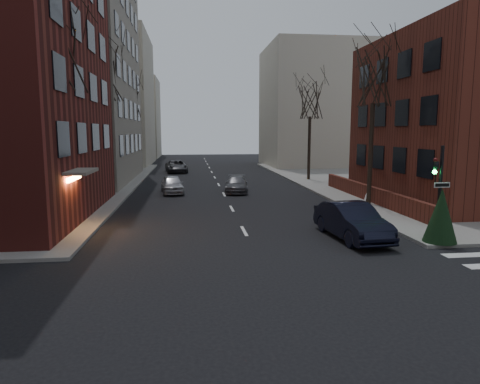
# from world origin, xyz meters

# --- Properties ---
(ground) EXTENTS (160.00, 160.00, 0.00)m
(ground) POSITION_xyz_m (0.00, 0.00, 0.00)
(ground) COLOR black
(ground) RESTS_ON ground
(building_left_tan) EXTENTS (18.00, 18.00, 28.00)m
(building_left_tan) POSITION_xyz_m (-17.00, 34.00, 14.00)
(building_left_tan) COLOR gray
(building_left_tan) RESTS_ON ground
(building_right_brick) EXTENTS (12.00, 14.00, 11.00)m
(building_right_brick) POSITION_xyz_m (16.50, 19.00, 5.50)
(building_right_brick) COLOR #5C251A
(building_right_brick) RESTS_ON ground
(low_wall_right) EXTENTS (0.35, 16.00, 1.00)m
(low_wall_right) POSITION_xyz_m (9.30, 19.00, 0.65)
(low_wall_right) COLOR #5C251A
(low_wall_right) RESTS_ON sidewalk_far_right
(building_distant_la) EXTENTS (14.00, 16.00, 18.00)m
(building_distant_la) POSITION_xyz_m (-15.00, 55.00, 9.00)
(building_distant_la) COLOR #B8AD9C
(building_distant_la) RESTS_ON ground
(building_distant_ra) EXTENTS (14.00, 14.00, 16.00)m
(building_distant_ra) POSITION_xyz_m (15.00, 50.00, 8.00)
(building_distant_ra) COLOR #B8AD9C
(building_distant_ra) RESTS_ON ground
(building_distant_lb) EXTENTS (10.00, 12.00, 14.00)m
(building_distant_lb) POSITION_xyz_m (-13.00, 72.00, 7.00)
(building_distant_lb) COLOR #B8AD9C
(building_distant_lb) RESTS_ON ground
(traffic_signal) EXTENTS (0.76, 0.44, 4.00)m
(traffic_signal) POSITION_xyz_m (7.94, 8.99, 1.91)
(traffic_signal) COLOR black
(traffic_signal) RESTS_ON sidewalk_far_right
(tree_left_a) EXTENTS (4.18, 4.18, 10.26)m
(tree_left_a) POSITION_xyz_m (-8.80, 14.00, 8.47)
(tree_left_a) COLOR #2D231C
(tree_left_a) RESTS_ON sidewalk_far_left
(tree_left_b) EXTENTS (4.40, 4.40, 10.80)m
(tree_left_b) POSITION_xyz_m (-8.80, 26.00, 8.91)
(tree_left_b) COLOR #2D231C
(tree_left_b) RESTS_ON sidewalk_far_left
(tree_left_c) EXTENTS (3.96, 3.96, 9.72)m
(tree_left_c) POSITION_xyz_m (-8.80, 40.00, 8.03)
(tree_left_c) COLOR #2D231C
(tree_left_c) RESTS_ON sidewalk_far_left
(tree_right_a) EXTENTS (3.96, 3.96, 9.72)m
(tree_right_a) POSITION_xyz_m (8.80, 18.00, 8.03)
(tree_right_a) COLOR #2D231C
(tree_right_a) RESTS_ON sidewalk_far_right
(tree_right_b) EXTENTS (3.74, 3.74, 9.18)m
(tree_right_b) POSITION_xyz_m (8.80, 32.00, 7.59)
(tree_right_b) COLOR #2D231C
(tree_right_b) RESTS_ON sidewalk_far_right
(streetlamp_near) EXTENTS (0.36, 0.36, 6.28)m
(streetlamp_near) POSITION_xyz_m (-8.20, 22.00, 4.24)
(streetlamp_near) COLOR black
(streetlamp_near) RESTS_ON sidewalk_far_left
(streetlamp_far) EXTENTS (0.36, 0.36, 6.28)m
(streetlamp_far) POSITION_xyz_m (-8.20, 42.00, 4.24)
(streetlamp_far) COLOR black
(streetlamp_far) RESTS_ON sidewalk_far_left
(parked_sedan) EXTENTS (2.16, 4.99, 1.60)m
(parked_sedan) POSITION_xyz_m (4.55, 10.00, 0.80)
(parked_sedan) COLOR black
(parked_sedan) RESTS_ON ground
(car_lane_silver) EXTENTS (2.03, 4.14, 1.36)m
(car_lane_silver) POSITION_xyz_m (-3.90, 25.14, 0.68)
(car_lane_silver) COLOR #AAAAB0
(car_lane_silver) RESTS_ON ground
(car_lane_gray) EXTENTS (2.23, 4.42, 1.23)m
(car_lane_gray) POSITION_xyz_m (1.07, 25.07, 0.62)
(car_lane_gray) COLOR #45454A
(car_lane_gray) RESTS_ON ground
(car_lane_far) EXTENTS (2.87, 5.28, 1.40)m
(car_lane_far) POSITION_xyz_m (-4.06, 41.99, 0.70)
(car_lane_far) COLOR #3A3A3F
(car_lane_far) RESTS_ON ground
(sandwich_board) EXTENTS (0.57, 0.69, 0.95)m
(sandwich_board) POSITION_xyz_m (9.30, 19.05, 0.63)
(sandwich_board) COLOR white
(sandwich_board) RESTS_ON sidewalk_far_right
(evergreen_shrub) EXTENTS (1.43, 1.43, 2.27)m
(evergreen_shrub) POSITION_xyz_m (7.81, 8.50, 1.28)
(evergreen_shrub) COLOR #16321D
(evergreen_shrub) RESTS_ON sidewalk_far_right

